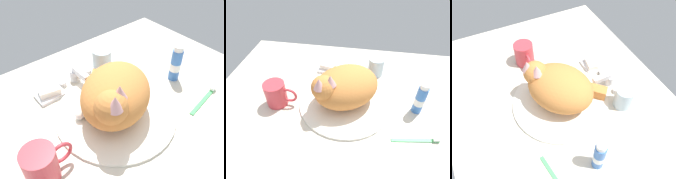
{
  "view_description": "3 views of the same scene",
  "coord_description": "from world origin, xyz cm",
  "views": [
    {
      "loc": [
        -32.72,
        -37.33,
        53.78
      ],
      "look_at": [
        0.77,
        2.53,
        7.79
      ],
      "focal_mm": 38.5,
      "sensor_mm": 36.0,
      "label": 1
    },
    {
      "loc": [
        6.03,
        -54.68,
        57.39
      ],
      "look_at": [
        -2.85,
        -0.95,
        7.29
      ],
      "focal_mm": 31.97,
      "sensor_mm": 36.0,
      "label": 2
    },
    {
      "loc": [
        49.22,
        -22.35,
        73.12
      ],
      "look_at": [
        -1.07,
        1.97,
        5.18
      ],
      "focal_mm": 38.27,
      "sensor_mm": 36.0,
      "label": 3
    }
  ],
  "objects": [
    {
      "name": "ground_plane",
      "position": [
        0.0,
        0.0,
        -1.5
      ],
      "size": [
        110.0,
        82.5,
        3.0
      ],
      "primitive_type": "cube",
      "color": "beige"
    },
    {
      "name": "sink_basin",
      "position": [
        0.0,
        0.0,
        0.51
      ],
      "size": [
        36.08,
        36.08,
        1.03
      ],
      "primitive_type": "cylinder",
      "color": "white",
      "rests_on": "ground_plane"
    },
    {
      "name": "faucet",
      "position": [
        0.0,
        20.66,
        2.56
      ],
      "size": [
        13.26,
        9.64,
        6.0
      ],
      "color": "silver",
      "rests_on": "ground_plane"
    },
    {
      "name": "cat",
      "position": [
        -0.79,
        -0.36,
        8.58
      ],
      "size": [
        31.09,
        32.22,
        16.95
      ],
      "color": "#D17F3D",
      "rests_on": "sink_basin"
    },
    {
      "name": "coffee_mug",
      "position": [
        -25.93,
        -4.57,
        4.86
      ],
      "size": [
        12.46,
        8.04,
        9.73
      ],
      "color": "#C63842",
      "rests_on": "ground_plane"
    },
    {
      "name": "rinse_cup",
      "position": [
        11.0,
        20.3,
        4.18
      ],
      "size": [
        6.85,
        6.85,
        8.36
      ],
      "color": "silver",
      "rests_on": "ground_plane"
    },
    {
      "name": "soap_dish",
      "position": [
        -11.13,
        19.77,
        0.6
      ],
      "size": [
        9.0,
        6.4,
        1.2
      ],
      "primitive_type": "cube",
      "color": "white",
      "rests_on": "ground_plane"
    },
    {
      "name": "soap_bar",
      "position": [
        -11.13,
        19.77,
        2.34
      ],
      "size": [
        7.44,
        5.54,
        2.28
      ],
      "primitive_type": "cube",
      "rotation": [
        0.0,
        0.0,
        -0.21
      ],
      "color": "white",
      "rests_on": "soap_dish"
    },
    {
      "name": "toothpaste_bottle",
      "position": [
        27.06,
        -0.31,
        6.13
      ],
      "size": [
        3.73,
        3.73,
        13.18
      ],
      "color": "#3870C6",
      "rests_on": "ground_plane"
    }
  ]
}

